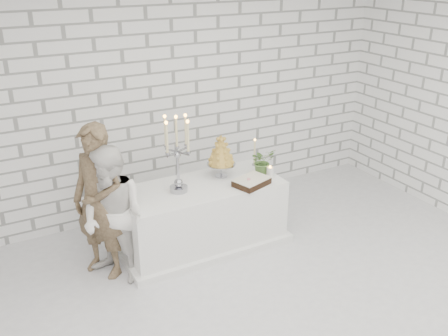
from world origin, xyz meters
TOP-DOWN VIEW (x-y plane):
  - ground at (0.00, 0.00)m, footprint 6.00×5.00m
  - wall_back at (0.00, 2.50)m, footprint 6.00×0.01m
  - cake_table at (-0.15, 1.43)m, footprint 1.80×0.80m
  - groom at (-1.31, 1.43)m, footprint 0.67×0.72m
  - bride at (-1.21, 1.26)m, footprint 0.83×0.88m
  - candelabra at (-0.44, 1.42)m, footprint 0.44×0.44m
  - croquembouche at (0.15, 1.55)m, footprint 0.38×0.38m
  - chocolate_cake at (0.34, 1.18)m, footprint 0.44×0.37m
  - pillar_candle at (0.64, 1.26)m, footprint 0.08×0.08m
  - extra_taper at (0.66, 1.65)m, footprint 0.06×0.06m
  - flowers at (0.61, 1.40)m, footprint 0.29×0.25m

SIDE VIEW (x-z plane):
  - ground at x=0.00m, z-range -0.01..0.01m
  - cake_table at x=-0.15m, z-range 0.00..0.75m
  - bride at x=-1.21m, z-range 0.00..1.44m
  - chocolate_cake at x=0.34m, z-range 0.75..0.83m
  - pillar_candle at x=0.64m, z-range 0.75..0.87m
  - groom at x=-1.31m, z-range 0.00..1.64m
  - flowers at x=0.61m, z-range 0.75..1.06m
  - extra_taper at x=0.66m, z-range 0.75..1.07m
  - croquembouche at x=0.15m, z-range 0.75..1.26m
  - candelabra at x=-0.44m, z-range 0.75..1.61m
  - wall_back at x=0.00m, z-range 0.00..3.00m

